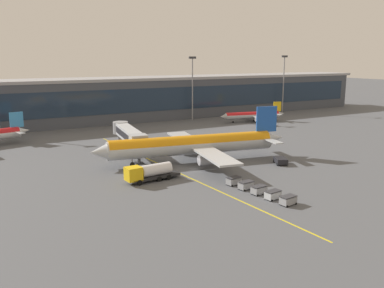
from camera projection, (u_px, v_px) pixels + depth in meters
name	position (u px, v px, depth m)	size (l,w,h in m)	color
ground_plane	(197.00, 170.00, 84.72)	(700.00, 700.00, 0.00)	#515459
apron_lead_in_line	(173.00, 170.00, 84.24)	(0.30, 80.00, 0.01)	yellow
terminal_building	(119.00, 99.00, 148.94)	(221.70, 18.95, 15.68)	#424751
main_airliner	(194.00, 145.00, 90.66)	(44.98, 35.93, 11.68)	#B2B7BC
jet_bridge	(128.00, 134.00, 97.77)	(6.50, 22.56, 6.54)	#B2B7BC
fuel_tanker	(149.00, 172.00, 76.39)	(10.98, 3.43, 3.25)	#232326
pushback_tug	(281.00, 160.00, 88.90)	(3.72, 4.42, 1.40)	black
baggage_cart_0	(288.00, 200.00, 64.32)	(2.82, 1.90, 1.48)	gray
baggage_cart_1	(273.00, 195.00, 66.85)	(2.82, 1.90, 1.48)	#B2B7BC
baggage_cart_2	(259.00, 190.00, 69.38)	(2.82, 1.90, 1.48)	gray
baggage_cart_3	(246.00, 185.00, 71.91)	(2.82, 1.90, 1.48)	gray
baggage_cart_4	(234.00, 181.00, 74.45)	(2.82, 1.90, 1.48)	gray
commuter_jet_near	(253.00, 115.00, 147.03)	(24.74, 19.77, 7.05)	#B2B7BC
apron_light_mast_0	(284.00, 80.00, 169.71)	(2.80, 0.50, 23.66)	gray
apron_light_mast_2	(192.00, 83.00, 149.07)	(2.80, 0.50, 23.18)	gray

